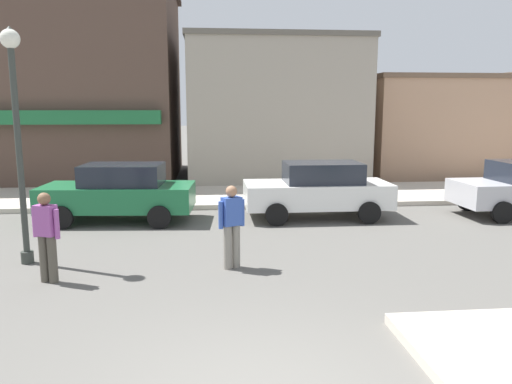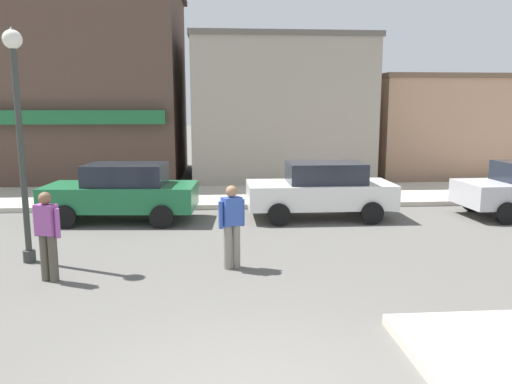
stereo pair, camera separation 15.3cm
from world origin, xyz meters
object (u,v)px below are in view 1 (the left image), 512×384
object	(u,v)px
pedestrian_crossing_near	(47,234)
pedestrian_crossing_far	(232,224)
lamp_post	(16,113)
parked_car_second	(318,189)
parked_car_nearest	(119,192)

from	to	relation	value
pedestrian_crossing_near	pedestrian_crossing_far	xyz separation A→B (m)	(3.26, 0.46, 0.00)
lamp_post	pedestrian_crossing_near	xyz separation A→B (m)	(0.77, -1.16, -2.09)
parked_car_second	pedestrian_crossing_near	bearing A→B (deg)	-141.47
parked_car_second	parked_car_nearest	bearing A→B (deg)	179.26
parked_car_nearest	parked_car_second	bearing A→B (deg)	-0.74
parked_car_second	pedestrian_crossing_near	xyz separation A→B (m)	(-5.87, -4.68, 0.06)
parked_car_nearest	pedestrian_crossing_far	xyz separation A→B (m)	(2.82, -4.28, 0.06)
parked_car_second	pedestrian_crossing_near	size ratio (longest dim) A/B	2.49
lamp_post	parked_car_second	size ratio (longest dim) A/B	1.13
parked_car_second	lamp_post	bearing A→B (deg)	-152.15
parked_car_nearest	parked_car_second	size ratio (longest dim) A/B	1.03
parked_car_nearest	pedestrian_crossing_near	size ratio (longest dim) A/B	2.56
pedestrian_crossing_near	parked_car_second	bearing A→B (deg)	38.53
parked_car_nearest	pedestrian_crossing_near	world-z (taller)	pedestrian_crossing_near
lamp_post	parked_car_second	world-z (taller)	lamp_post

